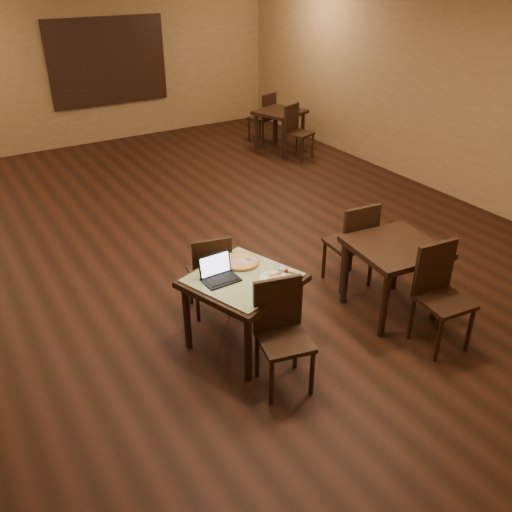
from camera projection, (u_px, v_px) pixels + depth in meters
ground at (204, 236)px, 7.43m from camera, size 10.00×10.00×0.00m
wall_back at (82, 66)px, 10.42m from camera, size 8.00×0.02×3.00m
wall_right at (426, 91)px, 8.55m from camera, size 0.02×10.00×3.00m
mural at (108, 62)px, 10.60m from camera, size 2.34×0.05×1.64m
tiled_table at (243, 286)px, 5.05m from camera, size 1.17×1.17×0.76m
chair_main_near at (281, 328)px, 4.65m from camera, size 0.52×0.52×1.00m
chair_main_far at (211, 271)px, 5.57m from camera, size 0.49×0.49×0.93m
laptop at (218, 273)px, 4.95m from camera, size 0.33×0.26×0.22m
plate at (273, 278)px, 4.96m from camera, size 0.26×0.26×0.01m
pizza_slice at (273, 277)px, 4.96m from camera, size 0.17×0.17×0.02m
pizza_pan at (241, 262)px, 5.23m from camera, size 0.33×0.33×0.01m
pizza_whole at (241, 261)px, 5.22m from camera, size 0.36×0.36×0.03m
spatula at (243, 261)px, 5.21m from camera, size 0.21×0.26×0.01m
napkin_roll at (287, 270)px, 5.07m from camera, size 0.13×0.15×0.04m
other_table_a at (280, 117)px, 10.45m from camera, size 1.04×1.04×0.76m
other_table_a_chair_near at (296, 129)px, 10.05m from camera, size 0.54×0.54×0.99m
other_table_a_chair_far at (265, 115)px, 10.93m from camera, size 0.54×0.54×0.99m
other_table_c at (394, 256)px, 5.55m from camera, size 0.94×0.94×0.80m
other_table_c_chair_near at (439, 290)px, 5.15m from camera, size 0.50×0.50×1.03m
other_table_c_chair_far at (354, 241)px, 6.03m from camera, size 0.50×0.50×1.03m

